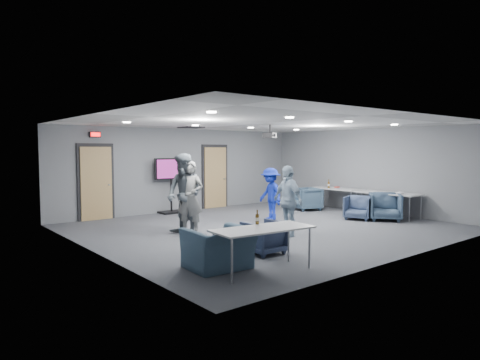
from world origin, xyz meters
TOP-DOWN VIEW (x-y plane):
  - floor at (0.00, 0.00)m, footprint 9.00×9.00m
  - ceiling at (0.00, 0.00)m, footprint 9.00×9.00m
  - wall_back at (0.00, 4.00)m, footprint 9.00×0.02m
  - wall_front at (0.00, -4.00)m, footprint 9.00×0.02m
  - wall_left at (-4.50, 0.00)m, footprint 0.02×8.00m
  - wall_right at (4.50, 0.00)m, footprint 0.02×8.00m
  - door_left at (-3.00, 3.95)m, footprint 1.06×0.17m
  - door_right at (1.20, 3.95)m, footprint 1.06×0.17m
  - exit_sign at (-3.00, 3.93)m, footprint 0.32×0.08m
  - hvac_diffuser at (-0.50, 2.80)m, footprint 0.60×0.60m
  - downlights at (0.00, 0.00)m, footprint 6.18×3.78m
  - person_a at (-2.10, 0.35)m, footprint 0.70×0.77m
  - person_b at (-2.23, 0.41)m, footprint 0.88×1.05m
  - person_c at (-0.38, -1.15)m, footprint 0.52×1.01m
  - person_d at (0.91, 0.81)m, footprint 0.71×1.04m
  - chair_right_a at (3.19, 1.49)m, footprint 1.04×1.02m
  - chair_right_b at (2.90, -0.78)m, footprint 0.97×0.96m
  - chair_right_c at (3.35, -1.36)m, footprint 1.21×1.20m
  - chair_front_a at (-1.97, -2.08)m, footprint 0.69×0.71m
  - chair_front_b at (-3.28, -2.40)m, footprint 1.11×0.99m
  - table_right_a at (4.00, 0.87)m, footprint 0.73×1.75m
  - table_right_b at (4.00, -1.03)m, footprint 0.80×1.93m
  - table_front_left at (-2.82, -3.00)m, footprint 1.77×0.88m
  - bottle_front at (-2.66, -2.67)m, footprint 0.07×0.07m
  - bottle_right at (3.86, 1.10)m, footprint 0.08×0.08m
  - snack_box at (4.20, 1.02)m, footprint 0.20×0.15m
  - wrapper at (3.92, -1.46)m, footprint 0.24×0.16m
  - tv_stand at (-0.66, 3.75)m, footprint 1.14×0.54m
  - projector at (0.41, 0.30)m, footprint 0.42×0.39m

SIDE VIEW (x-z plane):
  - floor at x=0.00m, z-range 0.00..0.00m
  - chair_front_a at x=-1.97m, z-range 0.00..0.64m
  - chair_right_b at x=2.90m, z-range 0.00..0.68m
  - chair_front_b at x=-3.28m, z-range 0.00..0.68m
  - chair_right_a at x=3.19m, z-range 0.00..0.76m
  - chair_right_c at x=3.35m, z-range 0.00..0.79m
  - table_front_left at x=-2.82m, z-range 0.32..1.05m
  - table_right_a at x=4.00m, z-range 0.32..1.05m
  - table_right_b at x=4.00m, z-range 0.32..1.05m
  - person_d at x=0.91m, z-range 0.00..1.50m
  - snack_box at x=4.20m, z-range 0.73..0.77m
  - wrapper at x=3.92m, z-range 0.73..0.78m
  - bottle_front at x=-2.66m, z-range 0.70..0.95m
  - person_c at x=-0.38m, z-range 0.00..1.65m
  - bottle_right at x=3.86m, z-range 0.69..0.98m
  - person_a at x=-2.10m, z-range 0.00..1.76m
  - person_b at x=-2.23m, z-range 0.00..1.93m
  - tv_stand at x=-0.66m, z-range 0.12..1.87m
  - door_left at x=-3.00m, z-range -0.05..2.19m
  - door_right at x=1.20m, z-range -0.05..2.19m
  - wall_back at x=0.00m, z-range 0.00..2.70m
  - wall_front at x=0.00m, z-range 0.00..2.70m
  - wall_left at x=-4.50m, z-range 0.00..2.70m
  - wall_right at x=4.50m, z-range 0.00..2.70m
  - projector at x=0.41m, z-range 2.23..2.58m
  - exit_sign at x=-3.00m, z-range 2.37..2.53m
  - downlights at x=0.00m, z-range 2.67..2.69m
  - hvac_diffuser at x=-0.50m, z-range 2.67..2.70m
  - ceiling at x=0.00m, z-range 2.70..2.70m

